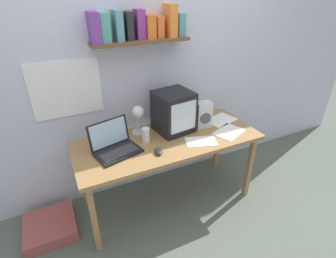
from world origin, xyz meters
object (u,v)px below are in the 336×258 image
(crt_monitor, at_px, (174,112))
(floor_cushion, at_px, (50,227))
(corner_desk, at_px, (168,145))
(loose_paper_near_monitor, at_px, (229,132))
(laptop, at_px, (114,144))
(loose_paper_near_laptop, at_px, (221,120))
(printed_handout, at_px, (201,141))
(desk_lamp, at_px, (138,116))
(space_heater, at_px, (203,115))
(juice_glass, at_px, (146,136))
(computer_mouse, at_px, (158,151))

(crt_monitor, relative_size, floor_cushion, 0.89)
(corner_desk, xyz_separation_m, loose_paper_near_monitor, (0.56, -0.13, 0.07))
(crt_monitor, xyz_separation_m, laptop, (-0.58, -0.10, -0.12))
(loose_paper_near_laptop, xyz_separation_m, printed_handout, (-0.39, -0.26, 0.00))
(desk_lamp, distance_m, space_heater, 0.61)
(loose_paper_near_monitor, bearing_deg, space_heater, 129.47)
(juice_glass, bearing_deg, desk_lamp, 99.38)
(space_heater, distance_m, loose_paper_near_laptop, 0.27)
(juice_glass, relative_size, computer_mouse, 1.11)
(desk_lamp, relative_size, floor_cushion, 0.70)
(loose_paper_near_laptop, distance_m, printed_handout, 0.47)
(crt_monitor, height_order, desk_lamp, crt_monitor)
(desk_lamp, xyz_separation_m, loose_paper_near_laptop, (0.84, -0.06, -0.20))
(crt_monitor, bearing_deg, loose_paper_near_laptop, -10.63)
(corner_desk, height_order, space_heater, space_heater)
(crt_monitor, height_order, laptop, crt_monitor)
(floor_cushion, bearing_deg, space_heater, -1.05)
(corner_desk, xyz_separation_m, computer_mouse, (-0.16, -0.16, 0.08))
(crt_monitor, bearing_deg, loose_paper_near_monitor, -37.90)
(corner_desk, bearing_deg, laptop, 176.79)
(corner_desk, xyz_separation_m, space_heater, (0.40, 0.06, 0.19))
(juice_glass, xyz_separation_m, printed_handout, (0.43, -0.21, -0.06))
(printed_handout, bearing_deg, space_heater, 55.55)
(crt_monitor, distance_m, desk_lamp, 0.32)
(desk_lamp, xyz_separation_m, computer_mouse, (0.04, -0.32, -0.18))
(juice_glass, relative_size, loose_paper_near_laptop, 0.38)
(desk_lamp, relative_size, space_heater, 1.18)
(corner_desk, distance_m, printed_handout, 0.30)
(desk_lamp, distance_m, printed_handout, 0.59)
(floor_cushion, bearing_deg, loose_paper_near_laptop, 0.22)
(computer_mouse, relative_size, loose_paper_near_monitor, 0.34)
(corner_desk, xyz_separation_m, juice_glass, (-0.19, 0.04, 0.12))
(crt_monitor, relative_size, laptop, 0.92)
(corner_desk, bearing_deg, juice_glass, 166.57)
(loose_paper_near_laptop, height_order, loose_paper_near_monitor, same)
(crt_monitor, relative_size, printed_handout, 1.23)
(laptop, height_order, printed_handout, laptop)
(corner_desk, bearing_deg, printed_handout, -34.13)
(crt_monitor, xyz_separation_m, loose_paper_near_monitor, (0.44, -0.26, -0.18))
(laptop, relative_size, loose_paper_near_monitor, 1.20)
(laptop, xyz_separation_m, juice_glass, (0.28, 0.02, -0.00))
(crt_monitor, distance_m, laptop, 0.61)
(laptop, height_order, loose_paper_near_laptop, laptop)
(laptop, relative_size, computer_mouse, 3.51)
(corner_desk, bearing_deg, loose_paper_near_laptop, 8.86)
(printed_handout, height_order, floor_cushion, printed_handout)
(computer_mouse, height_order, floor_cushion, computer_mouse)
(juice_glass, distance_m, printed_handout, 0.48)
(crt_monitor, relative_size, loose_paper_near_laptop, 1.10)
(laptop, bearing_deg, crt_monitor, -4.81)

